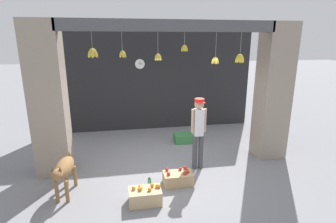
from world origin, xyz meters
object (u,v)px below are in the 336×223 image
water_bottle (149,183)px  wall_clock (140,64)px  produce_box_green (183,138)px  fruit_crate_oranges (145,196)px  shopkeeper (199,128)px  dog (64,170)px  fruit_crate_apples (178,178)px

water_bottle → wall_clock: bearing=87.9°
produce_box_green → fruit_crate_oranges: bearing=-116.4°
shopkeeper → produce_box_green: bearing=-90.1°
shopkeeper → water_bottle: (-1.19, -0.66, -0.87)m
dog → wall_clock: wall_clock is taller
dog → water_bottle: dog is taller
water_bottle → fruit_crate_oranges: bearing=-105.7°
shopkeeper → produce_box_green: size_ratio=3.14×
fruit_crate_apples → produce_box_green: 2.32m
shopkeeper → wall_clock: size_ratio=5.15×
shopkeeper → fruit_crate_oranges: 1.92m
produce_box_green → water_bottle: produce_box_green is taller
fruit_crate_apples → water_bottle: 0.61m
fruit_crate_apples → produce_box_green: size_ratio=1.13×
fruit_crate_oranges → wall_clock: wall_clock is taller
water_bottle → dog: bearing=178.2°
wall_clock → fruit_crate_oranges: bearing=-93.6°
produce_box_green → wall_clock: bearing=129.0°
fruit_crate_oranges → wall_clock: size_ratio=1.83×
fruit_crate_oranges → produce_box_green: bearing=63.6°
produce_box_green → wall_clock: 2.69m
fruit_crate_apples → wall_clock: wall_clock is taller
fruit_crate_apples → dog: bearing=-179.4°
shopkeeper → wall_clock: bearing=-68.9°
dog → wall_clock: 4.33m
fruit_crate_oranges → produce_box_green: fruit_crate_oranges is taller
dog → fruit_crate_oranges: 1.61m
fruit_crate_apples → produce_box_green: bearing=74.0°
dog → wall_clock: size_ratio=3.32×
produce_box_green → water_bottle: bearing=-118.3°
dog → wall_clock: (1.73, 3.63, 1.62)m
wall_clock → produce_box_green: bearing=-51.0°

